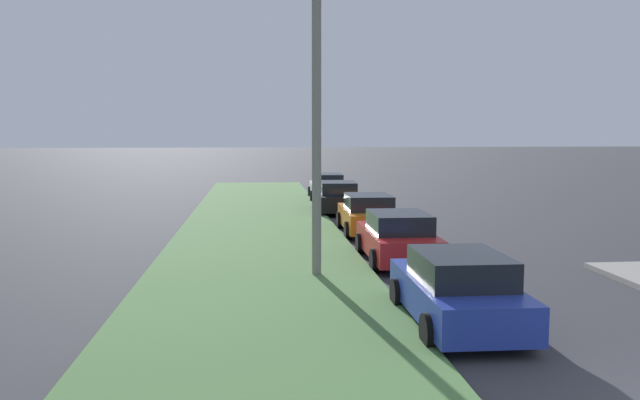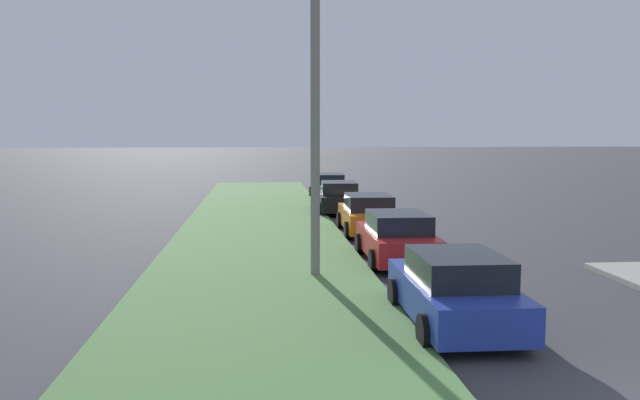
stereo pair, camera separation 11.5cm
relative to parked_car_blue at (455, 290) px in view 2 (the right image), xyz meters
name	(u,v)px [view 2 (the right image)]	position (x,y,z in m)	size (l,w,h in m)	color
grass_median	(259,272)	(5.00, 3.83, -0.66)	(60.00, 6.00, 0.12)	#517F42
parked_car_blue	(455,290)	(0.00, 0.00, 0.00)	(4.32, 2.05, 1.47)	#23389E
parked_car_red	(397,238)	(6.25, -0.19, 0.00)	(4.32, 2.06, 1.47)	red
parked_car_orange	(368,214)	(11.63, -0.22, 0.00)	(4.34, 2.09, 1.47)	orange
parked_car_black	(339,198)	(17.91, 0.10, 0.00)	(4.40, 2.21, 1.47)	black
parked_car_white	(328,187)	(23.63, 0.00, 0.00)	(4.37, 2.15, 1.47)	silver
streetlight	(329,108)	(4.30, 2.02, 3.67)	(1.02, 2.82, 7.50)	gray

